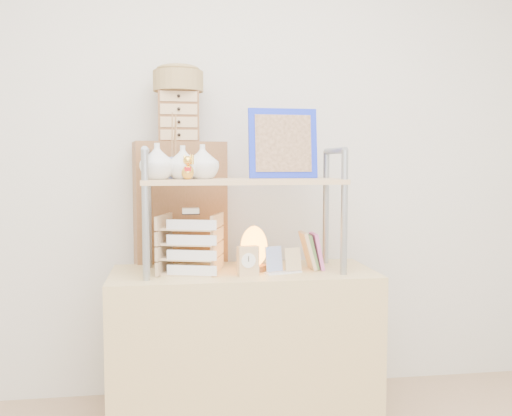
% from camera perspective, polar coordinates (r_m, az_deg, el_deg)
% --- Properties ---
extents(room_shell, '(3.42, 3.41, 2.61)m').
position_cam_1_polar(room_shell, '(1.84, 1.99, 18.67)').
color(room_shell, silver).
rests_on(room_shell, ground).
extents(desk, '(1.20, 0.50, 0.75)m').
position_cam_1_polar(desk, '(2.72, -1.27, -14.08)').
color(desk, tan).
rests_on(desk, ground).
extents(cabinet, '(0.48, 0.30, 1.35)m').
position_cam_1_polar(cabinet, '(2.99, -7.59, -6.49)').
color(cabinet, brown).
rests_on(cabinet, ground).
extents(hutch, '(0.91, 0.34, 0.75)m').
position_cam_1_polar(hutch, '(2.58, -3.50, 3.45)').
color(hutch, gray).
rests_on(hutch, desk).
extents(letter_tray, '(0.29, 0.29, 0.29)m').
position_cam_1_polar(letter_tray, '(2.59, -6.53, -3.88)').
color(letter_tray, tan).
rests_on(letter_tray, desk).
extents(salt_lamp, '(0.14, 0.13, 0.21)m').
position_cam_1_polar(salt_lamp, '(2.62, -0.21, -4.00)').
color(salt_lamp, brown).
rests_on(salt_lamp, desk).
extents(desk_clock, '(0.10, 0.06, 0.13)m').
position_cam_1_polar(desk_clock, '(2.51, -0.81, -5.32)').
color(desk_clock, tan).
rests_on(desk_clock, desk).
extents(postcard_stand, '(0.18, 0.10, 0.12)m').
position_cam_1_polar(postcard_stand, '(2.57, 2.74, -5.76)').
color(postcard_stand, white).
rests_on(postcard_stand, desk).
extents(drawer_chest, '(0.20, 0.16, 0.25)m').
position_cam_1_polar(drawer_chest, '(2.92, -7.75, 9.03)').
color(drawer_chest, brown).
rests_on(drawer_chest, cabinet).
extents(woven_basket, '(0.25, 0.25, 0.10)m').
position_cam_1_polar(woven_basket, '(2.94, -7.79, 12.43)').
color(woven_basket, olive).
rests_on(woven_basket, drawer_chest).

